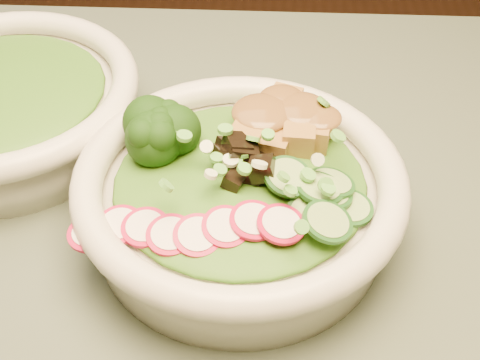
{
  "coord_description": "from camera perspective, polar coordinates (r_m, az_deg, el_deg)",
  "views": [
    {
      "loc": [
        0.04,
        -0.31,
        1.14
      ],
      "look_at": [
        0.02,
        0.05,
        0.8
      ],
      "focal_mm": 50.0,
      "sensor_mm": 36.0,
      "label": 1
    }
  ],
  "objects": [
    {
      "name": "cucumber_slices",
      "position": [
        0.46,
        6.38,
        -1.56
      ],
      "size": [
        0.07,
        0.07,
        0.03
      ],
      "primitive_type": null,
      "rotation": [
        0.0,
        0.0,
        -0.12
      ],
      "color": "#A0C76E",
      "rests_on": "salad_bowl"
    },
    {
      "name": "lettuce_bed",
      "position": [
        0.49,
        0.0,
        0.09
      ],
      "size": [
        0.19,
        0.19,
        0.02
      ],
      "primitive_type": "ellipsoid",
      "color": "#205912",
      "rests_on": "salad_bowl"
    },
    {
      "name": "radish_slices",
      "position": [
        0.45,
        -3.56,
        -4.36
      ],
      "size": [
        0.11,
        0.05,
        0.02
      ],
      "primitive_type": null,
      "rotation": [
        0.0,
        0.0,
        -0.12
      ],
      "color": "#AD0D35",
      "rests_on": "salad_bowl"
    },
    {
      "name": "broccoli_florets",
      "position": [
        0.5,
        -5.83,
        3.34
      ],
      "size": [
        0.08,
        0.07,
        0.04
      ],
      "primitive_type": null,
      "rotation": [
        0.0,
        0.0,
        -0.12
      ],
      "color": "black",
      "rests_on": "salad_bowl"
    },
    {
      "name": "tofu_cubes",
      "position": [
        0.52,
        3.31,
        4.68
      ],
      "size": [
        0.09,
        0.06,
        0.03
      ],
      "primitive_type": null,
      "rotation": [
        0.0,
        0.0,
        -0.12
      ],
      "color": "#A57A37",
      "rests_on": "salad_bowl"
    },
    {
      "name": "side_bowl",
      "position": [
        0.63,
        -19.48,
        6.04
      ],
      "size": [
        0.24,
        0.24,
        0.07
      ],
      "rotation": [
        0.0,
        0.0,
        0.26
      ],
      "color": "silver",
      "rests_on": "dining_table"
    },
    {
      "name": "peanut_sauce",
      "position": [
        0.52,
        3.37,
        5.72
      ],
      "size": [
        0.06,
        0.05,
        0.01
      ],
      "primitive_type": "ellipsoid",
      "color": "brown",
      "rests_on": "tofu_cubes"
    },
    {
      "name": "salad_bowl",
      "position": [
        0.5,
        -0.0,
        -1.56
      ],
      "size": [
        0.25,
        0.25,
        0.07
      ],
      "rotation": [
        0.0,
        0.0,
        -0.12
      ],
      "color": "silver",
      "rests_on": "dining_table"
    },
    {
      "name": "mushroom_heap",
      "position": [
        0.49,
        0.65,
        1.93
      ],
      "size": [
        0.07,
        0.07,
        0.04
      ],
      "primitive_type": null,
      "rotation": [
        0.0,
        0.0,
        -0.12
      ],
      "color": "black",
      "rests_on": "salad_bowl"
    },
    {
      "name": "scallion_garnish",
      "position": [
        0.48,
        -0.0,
        1.99
      ],
      "size": [
        0.18,
        0.18,
        0.02
      ],
      "primitive_type": null,
      "color": "#61B740",
      "rests_on": "salad_bowl"
    }
  ]
}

